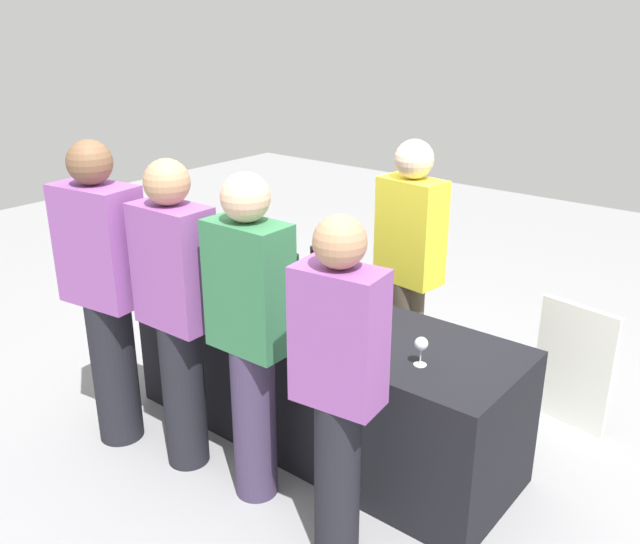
{
  "coord_description": "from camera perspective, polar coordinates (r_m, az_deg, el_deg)",
  "views": [
    {
      "loc": [
        2.04,
        -2.53,
        2.22
      ],
      "look_at": [
        0.0,
        0.0,
        0.99
      ],
      "focal_mm": 38.07,
      "sensor_mm": 36.0,
      "label": 1
    }
  ],
  "objects": [
    {
      "name": "ground_plane",
      "position": [
        3.94,
        0.0,
        -13.54
      ],
      "size": [
        12.0,
        12.0,
        0.0
      ],
      "primitive_type": "plane",
      "color": "gray"
    },
    {
      "name": "tasting_table",
      "position": [
        3.74,
        0.0,
        -8.88
      ],
      "size": [
        2.18,
        0.73,
        0.74
      ],
      "primitive_type": "cube",
      "color": "black",
      "rests_on": "ground_plane"
    },
    {
      "name": "wine_bottle_0",
      "position": [
        4.16,
        -7.14,
        1.25
      ],
      "size": [
        0.07,
        0.07,
        0.3
      ],
      "color": "black",
      "rests_on": "tasting_table"
    },
    {
      "name": "wine_bottle_1",
      "position": [
        4.04,
        -6.06,
        0.86
      ],
      "size": [
        0.07,
        0.07,
        0.31
      ],
      "color": "black",
      "rests_on": "tasting_table"
    },
    {
      "name": "wine_bottle_2",
      "position": [
        3.97,
        -4.61,
        0.49
      ],
      "size": [
        0.08,
        0.08,
        0.3
      ],
      "color": "black",
      "rests_on": "tasting_table"
    },
    {
      "name": "wine_bottle_3",
      "position": [
        3.83,
        -2.33,
        -0.13
      ],
      "size": [
        0.08,
        0.08,
        0.32
      ],
      "color": "black",
      "rests_on": "tasting_table"
    },
    {
      "name": "wine_bottle_4",
      "position": [
        3.66,
        -0.58,
        -1.03
      ],
      "size": [
        0.08,
        0.08,
        0.34
      ],
      "color": "black",
      "rests_on": "tasting_table"
    },
    {
      "name": "wine_bottle_5",
      "position": [
        3.62,
        0.94,
        -1.5
      ],
      "size": [
        0.07,
        0.07,
        0.31
      ],
      "color": "black",
      "rests_on": "tasting_table"
    },
    {
      "name": "wine_bottle_6",
      "position": [
        3.51,
        2.45,
        -2.13
      ],
      "size": [
        0.07,
        0.07,
        0.33
      ],
      "color": "black",
      "rests_on": "tasting_table"
    },
    {
      "name": "wine_bottle_7",
      "position": [
        3.44,
        4.12,
        -2.76
      ],
      "size": [
        0.08,
        0.08,
        0.31
      ],
      "color": "black",
      "rests_on": "tasting_table"
    },
    {
      "name": "wine_glass_0",
      "position": [
        3.88,
        -8.88,
        -0.18
      ],
      "size": [
        0.07,
        0.07,
        0.15
      ],
      "color": "silver",
      "rests_on": "tasting_table"
    },
    {
      "name": "wine_glass_1",
      "position": [
        3.73,
        -6.93,
        -1.2
      ],
      "size": [
        0.08,
        0.08,
        0.14
      ],
      "color": "silver",
      "rests_on": "tasting_table"
    },
    {
      "name": "wine_glass_2",
      "position": [
        3.65,
        -4.72,
        -1.41
      ],
      "size": [
        0.07,
        0.07,
        0.15
      ],
      "color": "silver",
      "rests_on": "tasting_table"
    },
    {
      "name": "wine_glass_3",
      "position": [
        3.34,
        2.22,
        -3.88
      ],
      "size": [
        0.06,
        0.06,
        0.13
      ],
      "color": "silver",
      "rests_on": "tasting_table"
    },
    {
      "name": "wine_glass_4",
      "position": [
        3.28,
        3.06,
        -4.34
      ],
      "size": [
        0.06,
        0.06,
        0.13
      ],
      "color": "silver",
      "rests_on": "tasting_table"
    },
    {
      "name": "wine_glass_5",
      "position": [
        3.09,
        8.5,
        -6.1
      ],
      "size": [
        0.06,
        0.06,
        0.14
      ],
      "color": "silver",
      "rests_on": "tasting_table"
    },
    {
      "name": "server_pouring",
      "position": [
        3.9,
        7.48,
        0.44
      ],
      "size": [
        0.39,
        0.25,
        1.6
      ],
      "rotation": [
        0.0,
        0.0,
        3.02
      ],
      "color": "brown",
      "rests_on": "ground_plane"
    },
    {
      "name": "guest_0",
      "position": [
        3.69,
        -17.63,
        -1.32
      ],
      "size": [
        0.46,
        0.29,
        1.66
      ],
      "rotation": [
        0.0,
        0.0,
        0.13
      ],
      "color": "black",
      "rests_on": "ground_plane"
    },
    {
      "name": "guest_1",
      "position": [
        3.39,
        -11.92,
        -3.06
      ],
      "size": [
        0.4,
        0.22,
        1.62
      ],
      "rotation": [
        0.0,
        0.0,
        0.02
      ],
      "color": "black",
      "rests_on": "ground_plane"
    },
    {
      "name": "guest_2",
      "position": [
        3.1,
        -5.84,
        -4.99
      ],
      "size": [
        0.38,
        0.22,
        1.61
      ],
      "rotation": [
        0.0,
        0.0,
        0.01
      ],
      "color": "#3F3351",
      "rests_on": "ground_plane"
    },
    {
      "name": "guest_3",
      "position": [
        2.74,
        1.55,
        -9.37
      ],
      "size": [
        0.38,
        0.24,
        1.54
      ],
      "rotation": [
        0.0,
        0.0,
        0.12
      ],
      "color": "black",
      "rests_on": "ground_plane"
    },
    {
      "name": "menu_board",
      "position": [
        4.12,
        20.51,
        -7.4
      ],
      "size": [
        0.45,
        0.1,
        0.73
      ],
      "primitive_type": "cube",
      "rotation": [
        0.0,
        0.0,
        -0.16
      ],
      "color": "white",
      "rests_on": "ground_plane"
    }
  ]
}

